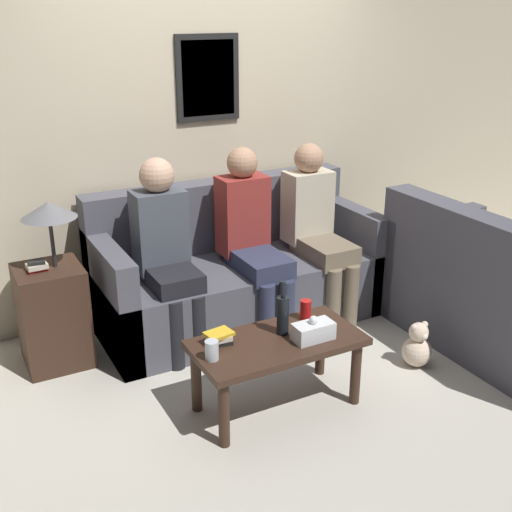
{
  "coord_description": "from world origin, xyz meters",
  "views": [
    {
      "loc": [
        -1.9,
        -3.36,
        2.18
      ],
      "look_at": [
        -0.15,
        -0.07,
        0.72
      ],
      "focal_mm": 45.0,
      "sensor_mm": 36.0,
      "label": 1
    }
  ],
  "objects": [
    {
      "name": "person_right",
      "position": [
        0.58,
        0.37,
        0.69
      ],
      "size": [
        0.34,
        0.65,
        1.26
      ],
      "color": "#756651",
      "rests_on": "ground_plane"
    },
    {
      "name": "person_middle",
      "position": [
        0.04,
        0.37,
        0.7
      ],
      "size": [
        0.34,
        0.66,
        1.28
      ],
      "color": "#2D334C",
      "rests_on": "ground_plane"
    },
    {
      "name": "ground_plane",
      "position": [
        0.0,
        0.0,
        0.0
      ],
      "size": [
        16.0,
        16.0,
        0.0
      ],
      "primitive_type": "plane",
      "color": "beige"
    },
    {
      "name": "tissue_box",
      "position": [
        -0.13,
        -0.71,
        0.49
      ],
      "size": [
        0.23,
        0.12,
        0.15
      ],
      "color": "silver",
      "rests_on": "coffee_table"
    },
    {
      "name": "couch_side",
      "position": [
        1.35,
        -0.72,
        0.34
      ],
      "size": [
        0.88,
        1.61,
        0.99
      ],
      "rotation": [
        0.0,
        0.0,
        1.57
      ],
      "color": "#4C4C56",
      "rests_on": "ground_plane"
    },
    {
      "name": "person_left",
      "position": [
        -0.59,
        0.36,
        0.71
      ],
      "size": [
        0.34,
        0.57,
        1.28
      ],
      "color": "black",
      "rests_on": "ground_plane"
    },
    {
      "name": "coffee_table",
      "position": [
        -0.31,
        -0.61,
        0.37
      ],
      "size": [
        0.96,
        0.49,
        0.44
      ],
      "color": "#382319",
      "rests_on": "ground_plane"
    },
    {
      "name": "book_stack",
      "position": [
        -0.61,
        -0.5,
        0.47
      ],
      "size": [
        0.16,
        0.13,
        0.07
      ],
      "color": "black",
      "rests_on": "coffee_table"
    },
    {
      "name": "wine_bottle",
      "position": [
        -0.24,
        -0.56,
        0.56
      ],
      "size": [
        0.07,
        0.07,
        0.32
      ],
      "color": "black",
      "rests_on": "coffee_table"
    },
    {
      "name": "soda_can",
      "position": [
        -0.03,
        -0.47,
        0.5
      ],
      "size": [
        0.07,
        0.07,
        0.12
      ],
      "color": "red",
      "rests_on": "coffee_table"
    },
    {
      "name": "couch_main",
      "position": [
        0.0,
        0.52,
        0.34
      ],
      "size": [
        2.03,
        0.88,
        0.99
      ],
      "color": "#4C4C56",
      "rests_on": "ground_plane"
    },
    {
      "name": "side_table_with_lamp",
      "position": [
        -1.32,
        0.49,
        0.4
      ],
      "size": [
        0.42,
        0.41,
        1.08
      ],
      "color": "#382319",
      "rests_on": "ground_plane"
    },
    {
      "name": "drinking_glass",
      "position": [
        -0.72,
        -0.64,
        0.49
      ],
      "size": [
        0.07,
        0.07,
        0.11
      ],
      "color": "silver",
      "rests_on": "coffee_table"
    },
    {
      "name": "teddy_bear",
      "position": [
        0.72,
        -0.64,
        0.13
      ],
      "size": [
        0.19,
        0.19,
        0.3
      ],
      "color": "beige",
      "rests_on": "ground_plane"
    },
    {
      "name": "wall_back",
      "position": [
        0.0,
        0.99,
        1.3
      ],
      "size": [
        9.0,
        0.08,
        2.6
      ],
      "color": "beige",
      "rests_on": "ground_plane"
    }
  ]
}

